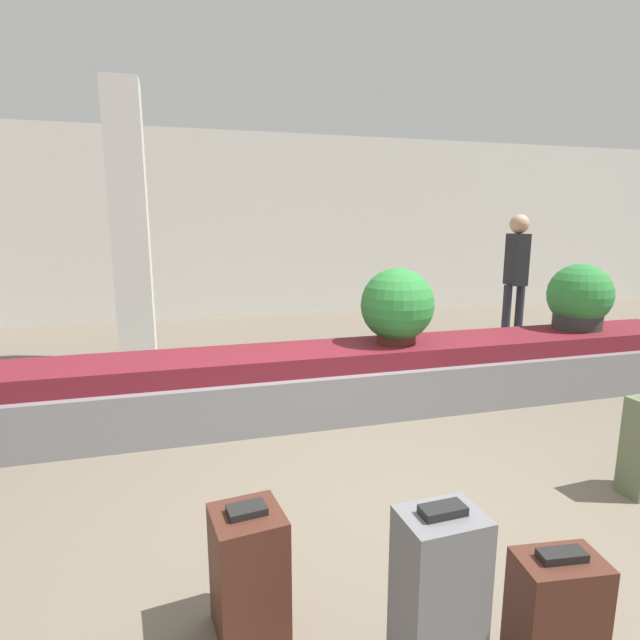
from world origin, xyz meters
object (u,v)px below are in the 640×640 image
pillar (130,228)px  traveler_0 (516,268)px  suitcase_2 (249,572)px  potted_plant_0 (579,298)px  suitcase_3 (555,626)px  potted_plant_1 (397,307)px  suitcase_0 (438,609)px

pillar → traveler_0: (4.81, -0.50, -0.53)m
suitcase_2 → potted_plant_0: (3.73, 2.36, 0.63)m
suitcase_3 → potted_plant_0: size_ratio=0.85×
pillar → suitcase_3: 5.39m
pillar → potted_plant_1: pillar is taller
suitcase_3 → potted_plant_1: size_ratio=0.83×
pillar → traveler_0: bearing=-5.9°
suitcase_0 → suitcase_3: suitcase_0 is taller
potted_plant_0 → suitcase_2: bearing=-147.7°
potted_plant_1 → traveler_0: size_ratio=0.38×
suitcase_3 → potted_plant_0: bearing=54.2°
pillar → suitcase_0: 5.16m
suitcase_0 → potted_plant_1: potted_plant_1 is taller
potted_plant_1 → traveler_0: traveler_0 is taller
pillar → suitcase_3: (1.74, -4.93, -1.33)m
suitcase_0 → potted_plant_0: 4.27m
suitcase_0 → traveler_0: traveler_0 is taller
suitcase_3 → potted_plant_0: 4.05m
potted_plant_1 → traveler_0: (2.41, 1.57, 0.15)m
suitcase_0 → suitcase_3: size_ratio=1.32×
pillar → potted_plant_0: bearing=-24.1°
pillar → potted_plant_1: size_ratio=4.71×
potted_plant_1 → traveler_0: 2.88m
suitcase_2 → potted_plant_0: potted_plant_0 is taller
suitcase_0 → suitcase_3: 0.43m
suitcase_0 → pillar: bearing=102.7°
suitcase_2 → suitcase_3: bearing=-37.1°
pillar → suitcase_0: (1.33, -4.84, -1.24)m
pillar → potted_plant_0: 4.94m
suitcase_2 → suitcase_3: suitcase_3 is taller
suitcase_2 → potted_plant_1: potted_plant_1 is taller
suitcase_0 → potted_plant_1: size_ratio=1.10×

